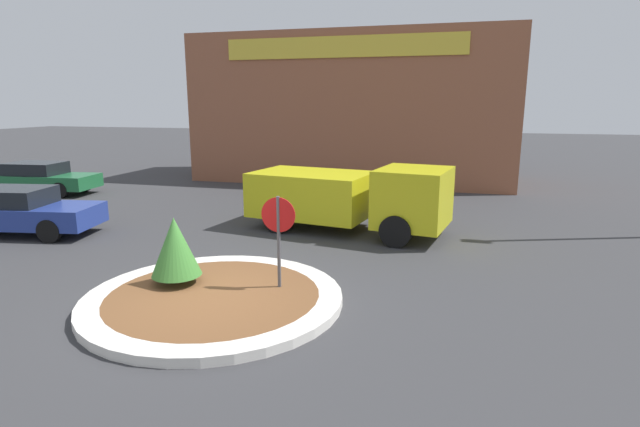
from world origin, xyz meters
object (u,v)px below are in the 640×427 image
parked_sedan_green (40,178)px  parked_sedan_blue (17,211)px  stop_sign (278,228)px  utility_truck (349,196)px

parked_sedan_green → parked_sedan_blue: (4.66, -5.67, 0.02)m
stop_sign → utility_truck: size_ratio=0.33×
utility_truck → parked_sedan_blue: bearing=-153.2°
stop_sign → utility_truck: bearing=87.2°
utility_truck → parked_sedan_blue: size_ratio=1.28×
parked_sedan_blue → stop_sign: bearing=-25.3°
stop_sign → utility_truck: (0.26, 5.38, -0.32)m
stop_sign → parked_sedan_blue: (-9.06, 2.48, -0.70)m
stop_sign → utility_truck: stop_sign is taller
stop_sign → parked_sedan_green: size_ratio=0.42×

